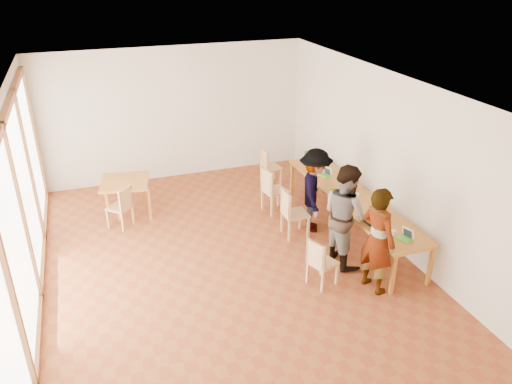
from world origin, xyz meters
TOP-DOWN VIEW (x-y plane):
  - ground at (0.00, 0.00)m, footprint 8.00×8.00m
  - wall_back at (0.00, 4.00)m, footprint 6.00×0.10m
  - wall_front at (0.00, -4.00)m, footprint 6.00×0.10m
  - wall_right at (3.00, 0.00)m, footprint 0.10×8.00m
  - window_wall at (-2.96, 0.00)m, footprint 0.10×8.00m
  - ceiling at (0.00, 0.00)m, footprint 6.00×8.00m
  - communal_table at (2.50, 0.28)m, footprint 0.80×4.00m
  - side_table at (-1.36, 2.34)m, footprint 0.90×0.90m
  - chair_near at (1.19, -1.09)m, footprint 0.49×0.49m
  - chair_mid at (1.38, 0.49)m, footprint 0.44×0.44m
  - chair_far at (1.39, 1.50)m, footprint 0.51×0.51m
  - chair_empty at (1.81, 2.81)m, footprint 0.43×0.43m
  - chair_spare at (-1.47, 1.86)m, footprint 0.55×0.55m
  - person_near at (1.98, -1.42)m, footprint 0.56×0.71m
  - person_mid at (1.89, -0.57)m, footprint 0.75×0.92m
  - person_far at (1.89, 0.58)m, footprint 0.97×1.20m
  - laptop_near at (2.53, -1.37)m, footprint 0.24×0.26m
  - laptop_mid at (2.45, 0.43)m, footprint 0.26×0.28m
  - laptop_far at (2.47, 1.25)m, footprint 0.25×0.26m
  - yellow_mug at (2.22, 0.48)m, footprint 0.14×0.14m
  - green_bottle at (2.34, 1.96)m, footprint 0.07×0.07m
  - clear_glass at (2.40, -1.22)m, footprint 0.07×0.07m
  - condiment_cup at (2.58, 0.21)m, footprint 0.08×0.08m
  - pink_phone at (2.54, 1.83)m, footprint 0.05×0.10m
  - black_pouch at (2.28, -0.74)m, footprint 0.16×0.26m

SIDE VIEW (x-z plane):
  - ground at x=0.00m, z-range 0.00..0.00m
  - chair_near at x=1.19m, z-range 0.28..0.72m
  - chair_empty at x=1.81m, z-range 0.29..0.73m
  - chair_spare at x=-1.47m, z-range 0.29..0.74m
  - chair_mid at x=1.38m, z-range 0.32..0.81m
  - chair_far at x=1.39m, z-range 0.33..0.83m
  - side_table at x=-1.36m, z-range 0.29..1.04m
  - communal_table at x=2.50m, z-range 0.33..1.08m
  - pink_phone at x=2.54m, z-range 0.75..0.76m
  - condiment_cup at x=2.58m, z-range 0.75..0.81m
  - yellow_mug at x=2.22m, z-range 0.75..0.84m
  - clear_glass at x=2.40m, z-range 0.75..0.84m
  - black_pouch at x=2.28m, z-range 0.75..0.84m
  - laptop_far at x=2.47m, z-range 0.71..0.89m
  - laptop_near at x=2.53m, z-range 0.71..0.89m
  - laptop_mid at x=2.45m, z-range 0.70..0.91m
  - person_far at x=1.89m, z-range 0.00..1.61m
  - person_near at x=1.98m, z-range 0.00..1.72m
  - person_mid at x=1.89m, z-range 0.00..1.76m
  - green_bottle at x=2.34m, z-range 0.75..1.03m
  - wall_back at x=0.00m, z-range 0.00..3.00m
  - wall_front at x=0.00m, z-range 0.00..3.00m
  - wall_right at x=3.00m, z-range 0.00..3.00m
  - window_wall at x=-2.96m, z-range 0.00..3.00m
  - ceiling at x=0.00m, z-range 3.00..3.04m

